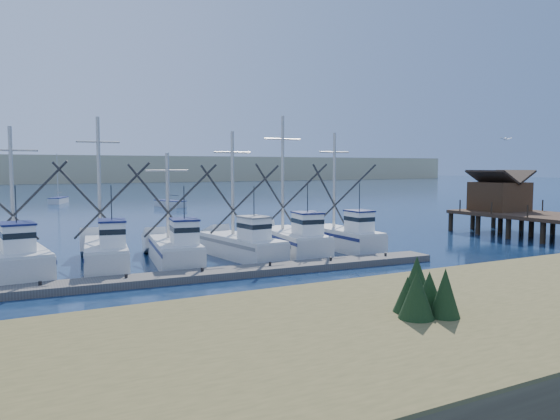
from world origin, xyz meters
The scene contains 9 objects.
ground centered at (0.00, 0.00, 0.00)m, with size 500.00×500.00×0.00m, color #0C1D37.
shore_bank centered at (-8.00, -10.00, 0.80)m, with size 40.00×10.00×1.60m, color #4C422D.
floating_dock centered at (-9.60, 5.43, 0.20)m, with size 29.50×1.97×0.39m, color #57534E.
timber_pier centered at (21.50, 8.46, 2.57)m, with size 7.00×20.00×8.00m.
dune_ridge centered at (0.00, 210.00, 5.00)m, with size 360.00×60.00×10.00m, color tan.
trawler_fleet centered at (-10.45, 10.54, 0.95)m, with size 28.23×9.83×9.59m.
sailboat_near centered at (4.52, 56.95, 0.49)m, with size 3.55×5.93×8.10m.
sailboat_far centered at (-9.12, 73.43, 0.50)m, with size 3.75×5.89×8.10m.
flying_gull centered at (14.48, 5.81, 8.08)m, with size 1.23×0.22×0.22m.
Camera 1 is at (-19.76, -22.01, 6.03)m, focal length 35.00 mm.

